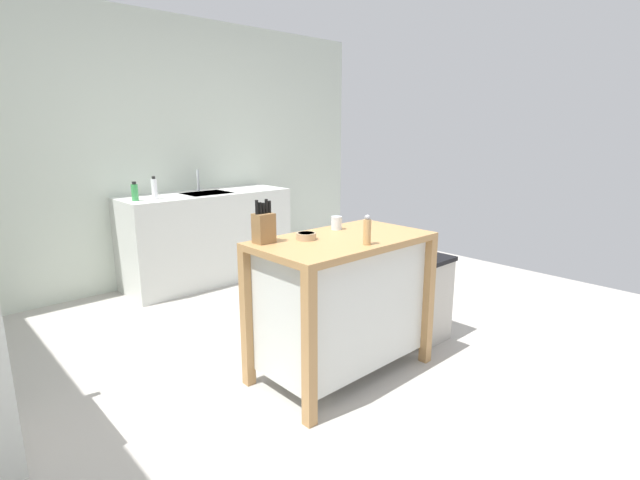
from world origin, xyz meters
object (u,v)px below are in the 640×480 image
object	(u,v)px
pepper_grinder	(367,231)
sink_faucet	(198,181)
bottle_hand_soap	(135,192)
bowl_ceramic_small	(306,236)
trash_bin	(425,299)
kitchen_island	(342,299)
knife_block	(264,227)
drinking_cup	(336,223)
bottle_dish_soap	(154,189)

from	to	relation	value
pepper_grinder	sink_faucet	size ratio (longest dim) A/B	0.78
bottle_hand_soap	bowl_ceramic_small	bearing A→B (deg)	-85.04
trash_bin	bottle_hand_soap	bearing A→B (deg)	117.11
kitchen_island	bowl_ceramic_small	distance (m)	0.47
bottle_hand_soap	pepper_grinder	bearing A→B (deg)	-81.81
knife_block	drinking_cup	size ratio (longest dim) A/B	2.91
bowl_ceramic_small	trash_bin	xyz separation A→B (m)	(0.98, -0.18, -0.59)
trash_bin	bottle_dish_soap	world-z (taller)	bottle_dish_soap
sink_faucet	bottle_hand_soap	bearing A→B (deg)	-163.93
pepper_grinder	sink_faucet	xyz separation A→B (m)	(0.38, 2.63, 0.05)
knife_block	trash_bin	xyz separation A→B (m)	(1.21, -0.28, -0.66)
knife_block	bottle_hand_soap	xyz separation A→B (m)	(0.05, 1.99, 0.01)
knife_block	bowl_ceramic_small	bearing A→B (deg)	-23.56
drinking_cup	sink_faucet	distance (m)	2.23
trash_bin	pepper_grinder	bearing A→B (deg)	-169.82
kitchen_island	bottle_hand_soap	xyz separation A→B (m)	(-0.38, 2.20, 0.49)
pepper_grinder	bottle_hand_soap	distance (m)	2.44
bowl_ceramic_small	pepper_grinder	xyz separation A→B (m)	(0.17, -0.33, 0.06)
drinking_cup	bowl_ceramic_small	bearing A→B (deg)	-165.94
kitchen_island	bottle_hand_soap	size ratio (longest dim) A/B	6.45
trash_bin	bottle_hand_soap	world-z (taller)	bottle_hand_soap
knife_block	sink_faucet	xyz separation A→B (m)	(0.78, 2.20, 0.04)
bottle_hand_soap	kitchen_island	bearing A→B (deg)	-80.29
drinking_cup	sink_faucet	size ratio (longest dim) A/B	0.39
pepper_grinder	bowl_ceramic_small	bearing A→B (deg)	116.86
sink_faucet	pepper_grinder	bearing A→B (deg)	-98.27
kitchen_island	trash_bin	xyz separation A→B (m)	(0.79, -0.07, -0.18)
bottle_dish_soap	drinking_cup	bearing A→B (deg)	-80.27
drinking_cup	bottle_hand_soap	size ratio (longest dim) A/B	0.51
knife_block	bottle_dish_soap	xyz separation A→B (m)	(0.22, 1.97, 0.02)
bowl_ceramic_small	bottle_hand_soap	bearing A→B (deg)	94.96
bottle_hand_soap	bottle_dish_soap	bearing A→B (deg)	-5.21
drinking_cup	trash_bin	xyz separation A→B (m)	(0.65, -0.27, -0.61)
bowl_ceramic_small	bottle_hand_soap	distance (m)	2.10
knife_block	bottle_hand_soap	distance (m)	1.99
drinking_cup	bottle_dish_soap	bearing A→B (deg)	99.73
pepper_grinder	bottle_dish_soap	distance (m)	2.41
drinking_cup	bottle_hand_soap	distance (m)	2.07
knife_block	sink_faucet	size ratio (longest dim) A/B	1.14
pepper_grinder	bottle_dish_soap	size ratio (longest dim) A/B	0.83
bottle_dish_soap	bottle_hand_soap	xyz separation A→B (m)	(-0.17, 0.02, -0.02)
pepper_grinder	trash_bin	bearing A→B (deg)	10.18
knife_block	pepper_grinder	world-z (taller)	knife_block
bowl_ceramic_small	drinking_cup	world-z (taller)	drinking_cup
kitchen_island	pepper_grinder	xyz separation A→B (m)	(-0.03, -0.22, 0.47)
sink_faucet	bottle_hand_soap	distance (m)	0.76
kitchen_island	bowl_ceramic_small	xyz separation A→B (m)	(-0.19, 0.11, 0.41)
drinking_cup	bottle_hand_soap	bearing A→B (deg)	104.37
bottle_dish_soap	bottle_hand_soap	distance (m)	0.17
kitchen_island	knife_block	xyz separation A→B (m)	(-0.43, 0.21, 0.48)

